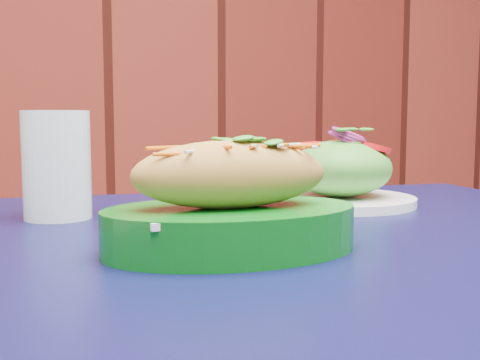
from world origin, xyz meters
name	(u,v)px	position (x,y,z in m)	size (l,w,h in m)	color
cafe_table	(336,316)	(-0.43, 1.51, 0.66)	(0.90, 0.90, 0.75)	black
banh_mi_basket	(231,207)	(-0.56, 1.48, 0.79)	(0.25, 0.17, 0.11)	#075B12
salad_plate	(340,175)	(-0.31, 1.70, 0.79)	(0.21, 0.21, 0.11)	white
water_glass	(57,165)	(-0.69, 1.73, 0.82)	(0.08, 0.08, 0.13)	silver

